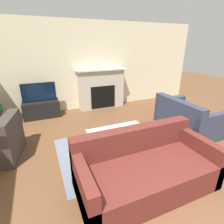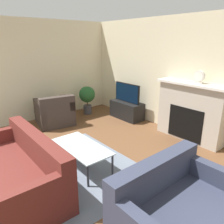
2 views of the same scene
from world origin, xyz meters
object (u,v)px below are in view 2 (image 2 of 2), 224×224
at_px(couch_sectional, 17,173).
at_px(tv, 127,93).
at_px(coffee_table, 82,148).
at_px(mantel_clock, 199,77).
at_px(potted_plant, 87,96).
at_px(couch_loveseat, 175,211).
at_px(armchair_by_window, 55,114).

bearing_deg(couch_sectional, tv, 110.49).
bearing_deg(coffee_table, tv, 119.70).
distance_m(couch_sectional, mantel_clock, 3.83).
relative_size(coffee_table, mantel_clock, 4.45).
bearing_deg(potted_plant, mantel_clock, 14.05).
distance_m(couch_loveseat, coffee_table, 1.89).
bearing_deg(couch_loveseat, mantel_clock, 26.88).
height_order(couch_loveseat, mantel_clock, mantel_clock).
distance_m(couch_sectional, potted_plant, 3.68).
bearing_deg(mantel_clock, tv, -176.17).
relative_size(potted_plant, mantel_clock, 3.18).
distance_m(coffee_table, potted_plant, 2.99).
relative_size(couch_loveseat, potted_plant, 1.74).
distance_m(armchair_by_window, mantel_clock, 3.65).
bearing_deg(mantel_clock, armchair_by_window, -146.08).
xyz_separation_m(tv, potted_plant, (-1.07, -0.64, -0.21)).
bearing_deg(coffee_table, potted_plant, 144.45).
relative_size(couch_sectional, potted_plant, 2.39).
height_order(couch_sectional, mantel_clock, mantel_clock).
bearing_deg(potted_plant, tv, 30.60).
distance_m(couch_loveseat, armchair_by_window, 4.14).
distance_m(couch_sectional, coffee_table, 1.09).
bearing_deg(coffee_table, couch_loveseat, 2.07).
distance_m(couch_loveseat, mantel_clock, 2.96).
bearing_deg(armchair_by_window, mantel_clock, 134.17).
bearing_deg(tv, potted_plant, -149.40).
xyz_separation_m(couch_loveseat, potted_plant, (-4.31, 1.66, 0.25)).
xyz_separation_m(couch_sectional, mantel_clock, (0.71, 3.58, 1.15)).
bearing_deg(armchair_by_window, couch_sectional, 62.92).
height_order(couch_loveseat, armchair_by_window, same).
distance_m(tv, potted_plant, 1.27).
distance_m(tv, mantel_clock, 2.12).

